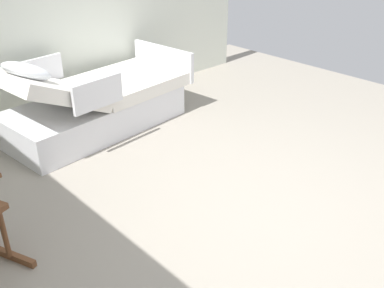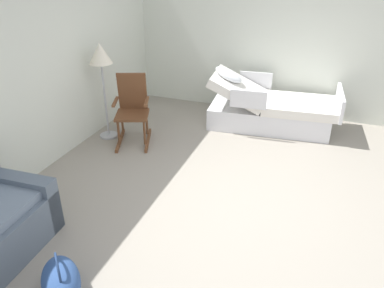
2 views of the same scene
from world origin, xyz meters
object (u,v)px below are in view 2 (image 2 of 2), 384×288
object	(u,v)px
duffel_bag	(61,281)
floor_lamp	(101,60)
rocking_chair	(133,110)
hospital_bed	(270,110)

from	to	relation	value
duffel_bag	floor_lamp	bearing A→B (deg)	24.39
rocking_chair	floor_lamp	xyz separation A→B (m)	(-0.03, 0.45, 0.72)
hospital_bed	duffel_bag	size ratio (longest dim) A/B	3.48
hospital_bed	rocking_chair	bearing A→B (deg)	123.63
rocking_chair	floor_lamp	bearing A→B (deg)	94.03
floor_lamp	hospital_bed	bearing A→B (deg)	-61.17
floor_lamp	duffel_bag	distance (m)	3.33
floor_lamp	duffel_bag	world-z (taller)	floor_lamp
floor_lamp	rocking_chair	bearing A→B (deg)	-85.97
rocking_chair	floor_lamp	world-z (taller)	floor_lamp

